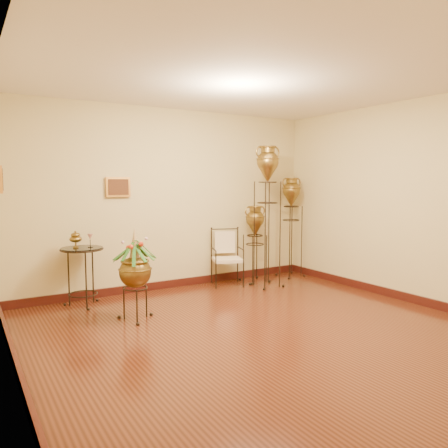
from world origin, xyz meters
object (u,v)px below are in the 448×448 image
amphora_mid (291,226)px  armchair (227,257)px  planter_urn (135,268)px  amphora_tall (267,215)px  side_table (82,276)px

amphora_mid → armchair: bearing=180.0°
planter_urn → armchair: size_ratio=1.25×
amphora_tall → side_table: amphora_tall is taller
amphora_tall → armchair: size_ratio=2.47×
amphora_tall → planter_urn: (-2.39, -0.55, -0.51)m
amphora_tall → amphora_mid: size_ratio=1.28×
amphora_tall → armchair: bearing=142.1°
planter_urn → amphora_tall: bearing=13.0°
amphora_mid → planter_urn: 3.36m
planter_urn → amphora_mid: bearing=16.4°
planter_urn → side_table: 1.05m
amphora_mid → armchair: size_ratio=1.94×
amphora_tall → amphora_mid: (0.82, 0.39, -0.26)m
amphora_tall → armchair: 0.94m
planter_urn → side_table: bearing=113.1°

